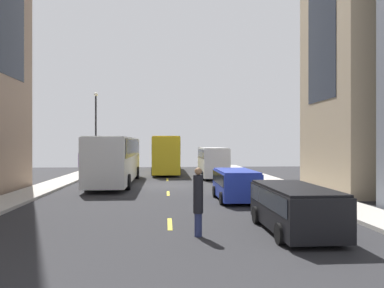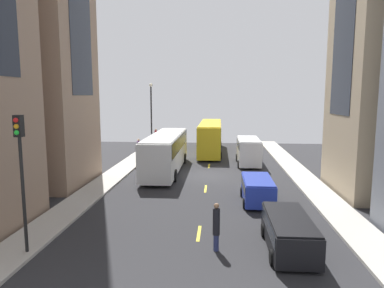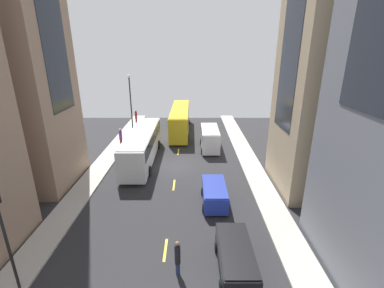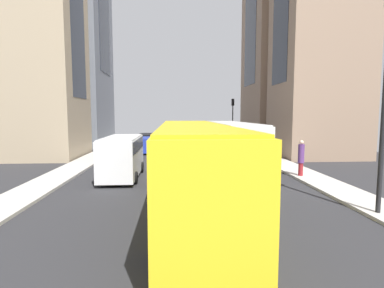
# 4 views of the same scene
# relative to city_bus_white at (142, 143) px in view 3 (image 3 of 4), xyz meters

# --- Properties ---
(ground_plane) EXTENTS (41.89, 41.89, 0.00)m
(ground_plane) POSITION_rel_city_bus_white_xyz_m (3.77, -1.52, -2.01)
(ground_plane) COLOR #28282B
(sidewalk_west) EXTENTS (2.12, 44.00, 0.15)m
(sidewalk_west) POSITION_rel_city_bus_white_xyz_m (-4.11, -1.52, -1.93)
(sidewalk_west) COLOR #B2ADA3
(sidewalk_west) RESTS_ON ground
(sidewalk_east) EXTENTS (2.12, 44.00, 0.15)m
(sidewalk_east) POSITION_rel_city_bus_white_xyz_m (11.66, -1.52, -1.93)
(sidewalk_east) COLOR #B2ADA3
(sidewalk_east) RESTS_ON ground
(lane_stripe_1) EXTENTS (0.16, 2.00, 0.01)m
(lane_stripe_1) POSITION_rel_city_bus_white_xyz_m (3.77, -14.12, -2.00)
(lane_stripe_1) COLOR yellow
(lane_stripe_1) RESTS_ON ground
(lane_stripe_2) EXTENTS (0.16, 2.00, 0.01)m
(lane_stripe_2) POSITION_rel_city_bus_white_xyz_m (3.77, -5.72, -2.00)
(lane_stripe_2) COLOR yellow
(lane_stripe_2) RESTS_ON ground
(lane_stripe_3) EXTENTS (0.16, 2.00, 0.01)m
(lane_stripe_3) POSITION_rel_city_bus_white_xyz_m (3.77, 2.68, -2.00)
(lane_stripe_3) COLOR yellow
(lane_stripe_3) RESTS_ON ground
(lane_stripe_4) EXTENTS (0.16, 2.00, 0.01)m
(lane_stripe_4) POSITION_rel_city_bus_white_xyz_m (3.77, 11.08, -2.00)
(lane_stripe_4) COLOR yellow
(lane_stripe_4) RESTS_ON ground
(lane_stripe_5) EXTENTS (0.16, 2.00, 0.01)m
(lane_stripe_5) POSITION_rel_city_bus_white_xyz_m (3.77, 19.48, -2.00)
(lane_stripe_5) COLOR yellow
(lane_stripe_5) RESTS_ON ground
(building_east_1) EXTENTS (6.29, 7.13, 24.29)m
(building_east_1) POSITION_rel_city_bus_white_xyz_m (16.03, -5.88, 10.14)
(building_east_1) COLOR tan
(building_east_1) RESTS_ON ground
(city_bus_white) EXTENTS (2.81, 12.29, 3.35)m
(city_bus_white) POSITION_rel_city_bus_white_xyz_m (0.00, 0.00, 0.00)
(city_bus_white) COLOR silver
(city_bus_white) RESTS_ON ground
(streetcar_yellow) EXTENTS (2.70, 13.03, 3.59)m
(streetcar_yellow) POSITION_rel_city_bus_white_xyz_m (3.67, 10.84, 0.12)
(streetcar_yellow) COLOR yellow
(streetcar_yellow) RESTS_ON ground
(delivery_van_white) EXTENTS (2.25, 5.64, 2.58)m
(delivery_van_white) POSITION_rel_city_bus_white_xyz_m (7.61, 3.77, -0.50)
(delivery_van_white) COLOR white
(delivery_van_white) RESTS_ON ground
(car_blue_0) EXTENTS (2.00, 4.15, 1.57)m
(car_blue_0) POSITION_rel_city_bus_white_xyz_m (7.20, -8.71, -1.08)
(car_blue_0) COLOR #2338AD
(car_blue_0) RESTS_ON ground
(car_black_1) EXTENTS (2.02, 4.61, 1.52)m
(car_black_1) POSITION_rel_city_bus_white_xyz_m (7.83, -15.67, -1.11)
(car_black_1) COLOR black
(car_black_1) RESTS_ON ground
(pedestrian_waiting_curb) EXTENTS (0.31, 0.31, 2.16)m
(pedestrian_waiting_curb) POSITION_rel_city_bus_white_xyz_m (4.64, -16.00, -0.85)
(pedestrian_waiting_curb) COLOR navy
(pedestrian_waiting_curb) RESTS_ON ground
(pedestrian_crossing_mid) EXTENTS (0.36, 0.36, 2.24)m
(pedestrian_crossing_mid) POSITION_rel_city_bus_white_xyz_m (-3.62, 14.90, -0.67)
(pedestrian_crossing_mid) COLOR maroon
(pedestrian_crossing_mid) RESTS_ON ground
(pedestrian_walking_far) EXTENTS (0.38, 0.38, 2.22)m
(pedestrian_walking_far) POSITION_rel_city_bus_white_xyz_m (-3.53, 4.50, -0.68)
(pedestrian_walking_far) COLOR maroon
(pedestrian_walking_far) RESTS_ON ground
(traffic_light_near_corner) EXTENTS (0.32, 0.44, 5.86)m
(traffic_light_near_corner) POSITION_rel_city_bus_white_xyz_m (-3.46, -17.06, 2.21)
(traffic_light_near_corner) COLOR black
(traffic_light_near_corner) RESTS_ON ground
(streetlamp_near) EXTENTS (0.44, 0.44, 8.08)m
(streetlamp_near) POSITION_rel_city_bus_white_xyz_m (-3.56, 11.67, 3.01)
(streetlamp_near) COLOR black
(streetlamp_near) RESTS_ON ground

